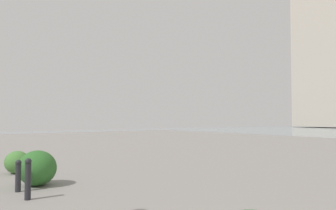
# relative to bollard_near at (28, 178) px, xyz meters

# --- Properties ---
(bollard_near) EXTENTS (0.13, 0.13, 0.82)m
(bollard_near) POSITION_rel_bollard_near_xyz_m (0.00, 0.00, 0.00)
(bollard_near) COLOR #232328
(bollard_near) RESTS_ON ground
(bollard_mid) EXTENTS (0.13, 0.13, 0.70)m
(bollard_mid) POSITION_rel_bollard_near_xyz_m (0.89, -0.02, -0.06)
(bollard_mid) COLOR #232328
(bollard_mid) RESTS_ON ground
(shrub_round) EXTENTS (0.78, 0.70, 0.66)m
(shrub_round) POSITION_rel_bollard_near_xyz_m (3.49, -0.59, -0.10)
(shrub_round) COLOR #477F38
(shrub_round) RESTS_ON ground
(shrub_wide) EXTENTS (0.99, 0.89, 0.84)m
(shrub_wide) POSITION_rel_bollard_near_xyz_m (1.32, -0.55, -0.01)
(shrub_wide) COLOR #2D6628
(shrub_wide) RESTS_ON ground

